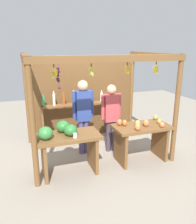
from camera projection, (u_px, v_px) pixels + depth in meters
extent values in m
plane|color=gray|center=(95.00, 151.00, 5.43)|extent=(12.00, 12.00, 0.00)
cylinder|color=brown|center=(33.00, 126.00, 3.76)|extent=(0.10, 0.10, 2.25)
cylinder|color=brown|center=(176.00, 111.00, 4.66)|extent=(0.10, 0.10, 2.25)
cylinder|color=brown|center=(27.00, 100.00, 5.57)|extent=(0.10, 0.10, 2.25)
cylinder|color=brown|center=(131.00, 92.00, 6.46)|extent=(0.10, 0.10, 2.25)
cube|color=brown|center=(113.00, 58.00, 3.91)|extent=(2.94, 0.12, 0.12)
cube|color=brown|center=(25.00, 57.00, 4.36)|extent=(0.12, 2.09, 0.12)
cube|color=brown|center=(153.00, 55.00, 5.26)|extent=(0.12, 2.09, 0.12)
cube|color=brown|center=(83.00, 100.00, 6.06)|extent=(2.84, 0.04, 2.03)
cylinder|color=brown|center=(128.00, 64.00, 4.20)|extent=(0.02, 0.02, 0.06)
ellipsoid|color=gold|center=(128.00, 69.00, 4.23)|extent=(0.04, 0.09, 0.13)
ellipsoid|color=gold|center=(128.00, 70.00, 4.25)|extent=(0.06, 0.06, 0.14)
ellipsoid|color=gold|center=(127.00, 70.00, 4.25)|extent=(0.06, 0.04, 0.13)
ellipsoid|color=gold|center=(126.00, 70.00, 4.24)|extent=(0.06, 0.05, 0.14)
ellipsoid|color=gold|center=(126.00, 70.00, 4.23)|extent=(0.06, 0.08, 0.14)
ellipsoid|color=gold|center=(126.00, 69.00, 4.20)|extent=(0.06, 0.07, 0.14)
ellipsoid|color=gold|center=(127.00, 71.00, 4.21)|extent=(0.07, 0.06, 0.14)
ellipsoid|color=gold|center=(128.00, 70.00, 4.20)|extent=(0.07, 0.04, 0.13)
ellipsoid|color=gold|center=(130.00, 69.00, 4.21)|extent=(0.07, 0.07, 0.14)
cylinder|color=brown|center=(54.00, 66.00, 3.80)|extent=(0.02, 0.02, 0.06)
ellipsoid|color=yellow|center=(56.00, 73.00, 3.84)|extent=(0.04, 0.07, 0.15)
ellipsoid|color=yellow|center=(54.00, 74.00, 3.86)|extent=(0.08, 0.05, 0.15)
ellipsoid|color=yellow|center=(53.00, 74.00, 3.84)|extent=(0.07, 0.07, 0.15)
ellipsoid|color=yellow|center=(52.00, 74.00, 3.80)|extent=(0.06, 0.06, 0.15)
ellipsoid|color=yellow|center=(55.00, 72.00, 3.80)|extent=(0.09, 0.05, 0.15)
cylinder|color=brown|center=(91.00, 65.00, 3.95)|extent=(0.02, 0.02, 0.06)
ellipsoid|color=#D1CC4C|center=(93.00, 72.00, 3.99)|extent=(0.04, 0.06, 0.14)
ellipsoid|color=#D1CC4C|center=(92.00, 71.00, 4.00)|extent=(0.07, 0.06, 0.15)
ellipsoid|color=#D1CC4C|center=(91.00, 71.00, 4.00)|extent=(0.08, 0.04, 0.15)
ellipsoid|color=#D1CC4C|center=(90.00, 71.00, 3.98)|extent=(0.07, 0.08, 0.15)
ellipsoid|color=#D1CC4C|center=(90.00, 71.00, 3.96)|extent=(0.06, 0.07, 0.15)
ellipsoid|color=#D1CC4C|center=(92.00, 73.00, 3.95)|extent=(0.08, 0.04, 0.14)
ellipsoid|color=#D1CC4C|center=(93.00, 72.00, 3.97)|extent=(0.07, 0.07, 0.15)
cylinder|color=brown|center=(156.00, 63.00, 4.43)|extent=(0.02, 0.02, 0.06)
ellipsoid|color=yellow|center=(157.00, 69.00, 4.48)|extent=(0.04, 0.07, 0.15)
ellipsoid|color=yellow|center=(156.00, 69.00, 4.48)|extent=(0.06, 0.07, 0.16)
ellipsoid|color=yellow|center=(155.00, 69.00, 4.49)|extent=(0.07, 0.04, 0.16)
ellipsoid|color=yellow|center=(155.00, 70.00, 4.48)|extent=(0.08, 0.06, 0.16)
ellipsoid|color=yellow|center=(154.00, 69.00, 4.47)|extent=(0.06, 0.08, 0.16)
ellipsoid|color=yellow|center=(155.00, 70.00, 4.45)|extent=(0.06, 0.09, 0.16)
ellipsoid|color=yellow|center=(156.00, 70.00, 4.43)|extent=(0.08, 0.05, 0.16)
ellipsoid|color=yellow|center=(157.00, 70.00, 4.44)|extent=(0.09, 0.05, 0.15)
ellipsoid|color=yellow|center=(157.00, 69.00, 4.46)|extent=(0.06, 0.07, 0.16)
cylinder|color=#4C422D|center=(59.00, 79.00, 3.97)|extent=(0.01, 0.01, 0.55)
sphere|color=#511938|center=(58.00, 68.00, 3.92)|extent=(0.06, 0.06, 0.06)
sphere|color=#601E42|center=(58.00, 72.00, 3.91)|extent=(0.06, 0.06, 0.06)
sphere|color=#47142D|center=(57.00, 75.00, 3.93)|extent=(0.06, 0.06, 0.06)
sphere|color=#511938|center=(58.00, 79.00, 3.99)|extent=(0.06, 0.06, 0.06)
sphere|color=#511938|center=(58.00, 81.00, 3.99)|extent=(0.06, 0.06, 0.06)
sphere|color=#601E42|center=(59.00, 87.00, 4.03)|extent=(0.06, 0.06, 0.06)
cube|color=brown|center=(68.00, 136.00, 4.29)|extent=(1.19, 0.64, 0.06)
cube|color=brown|center=(44.00, 159.00, 4.25)|extent=(0.06, 0.58, 0.73)
cube|color=brown|center=(93.00, 152.00, 4.55)|extent=(0.06, 0.58, 0.73)
ellipsoid|color=#38843D|center=(45.00, 133.00, 4.04)|extent=(0.37, 0.37, 0.24)
ellipsoid|color=#2D7533|center=(71.00, 130.00, 4.21)|extent=(0.27, 0.27, 0.21)
ellipsoid|color=#2D7533|center=(63.00, 126.00, 4.39)|extent=(0.34, 0.34, 0.23)
cylinder|color=white|center=(75.00, 135.00, 4.13)|extent=(0.07, 0.07, 0.09)
cube|color=brown|center=(142.00, 127.00, 4.78)|extent=(1.19, 0.64, 0.06)
cube|color=brown|center=(120.00, 147.00, 4.74)|extent=(0.06, 0.58, 0.73)
cube|color=brown|center=(160.00, 141.00, 5.04)|extent=(0.06, 0.58, 0.73)
ellipsoid|color=#E07F47|center=(162.00, 125.00, 4.66)|extent=(0.10, 0.10, 0.12)
ellipsoid|color=#B79E47|center=(159.00, 121.00, 4.85)|extent=(0.10, 0.10, 0.12)
ellipsoid|color=#CC7038|center=(125.00, 123.00, 4.73)|extent=(0.11, 0.11, 0.13)
ellipsoid|color=#B79E47|center=(138.00, 123.00, 4.71)|extent=(0.12, 0.12, 0.13)
ellipsoid|color=#B79E47|center=(156.00, 117.00, 5.13)|extent=(0.13, 0.13, 0.12)
ellipsoid|color=#E07F47|center=(138.00, 127.00, 4.48)|extent=(0.13, 0.13, 0.16)
ellipsoid|color=#CC7038|center=(120.00, 122.00, 4.76)|extent=(0.11, 0.11, 0.14)
ellipsoid|color=#E07F47|center=(146.00, 123.00, 4.70)|extent=(0.16, 0.16, 0.15)
cube|color=brown|center=(43.00, 126.00, 5.61)|extent=(0.05, 0.20, 1.00)
cube|color=brown|center=(112.00, 118.00, 6.20)|extent=(0.05, 0.20, 1.00)
cube|color=brown|center=(79.00, 104.00, 5.77)|extent=(1.85, 0.22, 0.04)
cylinder|color=#338C4C|center=(44.00, 102.00, 5.46)|extent=(0.07, 0.07, 0.23)
cylinder|color=#338C4C|center=(43.00, 96.00, 5.42)|extent=(0.03, 0.03, 0.06)
cylinder|color=silver|center=(54.00, 100.00, 5.53)|extent=(0.07, 0.07, 0.29)
cylinder|color=silver|center=(54.00, 92.00, 5.48)|extent=(0.03, 0.03, 0.06)
cylinder|color=#994C1E|center=(64.00, 99.00, 5.61)|extent=(0.07, 0.07, 0.27)
cylinder|color=#994C1E|center=(64.00, 93.00, 5.56)|extent=(0.03, 0.03, 0.06)
cylinder|color=#D8B266|center=(74.00, 98.00, 5.68)|extent=(0.08, 0.08, 0.29)
cylinder|color=#D8B266|center=(73.00, 91.00, 5.63)|extent=(0.03, 0.03, 0.06)
cylinder|color=#994C1E|center=(83.00, 98.00, 5.76)|extent=(0.07, 0.07, 0.28)
cylinder|color=#994C1E|center=(83.00, 91.00, 5.71)|extent=(0.03, 0.03, 0.06)
cylinder|color=#338C4C|center=(92.00, 98.00, 5.85)|extent=(0.07, 0.07, 0.24)
cylinder|color=#338C4C|center=(92.00, 92.00, 5.80)|extent=(0.03, 0.03, 0.06)
cylinder|color=silver|center=(102.00, 97.00, 5.93)|extent=(0.07, 0.07, 0.23)
cylinder|color=silver|center=(102.00, 92.00, 5.88)|extent=(0.03, 0.03, 0.06)
cylinder|color=#338C4C|center=(110.00, 96.00, 6.00)|extent=(0.07, 0.07, 0.25)
cylinder|color=#338C4C|center=(110.00, 90.00, 5.96)|extent=(0.03, 0.03, 0.06)
cylinder|color=#504675|center=(81.00, 137.00, 5.20)|extent=(0.11, 0.11, 0.79)
cylinder|color=#504675|center=(86.00, 136.00, 5.23)|extent=(0.11, 0.11, 0.79)
cube|color=#2D428C|center=(83.00, 106.00, 5.01)|extent=(0.32, 0.19, 0.67)
cylinder|color=#2D428C|center=(74.00, 105.00, 4.94)|extent=(0.08, 0.08, 0.60)
cylinder|color=#2D428C|center=(92.00, 104.00, 5.06)|extent=(0.08, 0.08, 0.60)
sphere|color=tan|center=(83.00, 86.00, 4.88)|extent=(0.23, 0.23, 0.23)
cylinder|color=#453948|center=(108.00, 136.00, 5.32)|extent=(0.11, 0.11, 0.74)
cylinder|color=#453948|center=(113.00, 136.00, 5.36)|extent=(0.11, 0.11, 0.74)
cube|color=#BF474C|center=(111.00, 108.00, 5.14)|extent=(0.32, 0.19, 0.63)
cylinder|color=#BF474C|center=(103.00, 107.00, 5.07)|extent=(0.08, 0.08, 0.56)
cylinder|color=#BF474C|center=(119.00, 106.00, 5.20)|extent=(0.08, 0.08, 0.56)
sphere|color=tan|center=(111.00, 89.00, 5.03)|extent=(0.21, 0.21, 0.21)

